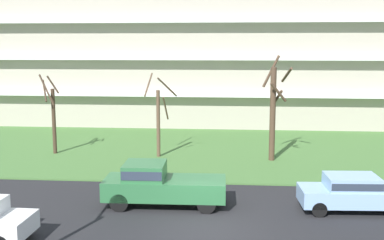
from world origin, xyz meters
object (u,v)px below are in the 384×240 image
at_px(tree_left, 159,118).
at_px(pickup_green_center_left, 159,184).
at_px(sedan_blue_near_left, 351,191).
at_px(tree_center, 274,109).
at_px(tree_far_left, 53,116).

distance_m(tree_left, pickup_green_center_left, 9.39).
relative_size(sedan_blue_near_left, pickup_green_center_left, 0.82).
xyz_separation_m(tree_left, tree_center, (7.15, -0.35, 0.71)).
bearing_deg(sedan_blue_near_left, tree_far_left, -32.28).
xyz_separation_m(tree_center, pickup_green_center_left, (-5.74, -8.80, -2.28)).
relative_size(tree_left, pickup_green_center_left, 0.99).
relative_size(tree_far_left, sedan_blue_near_left, 1.18).
height_order(tree_center, pickup_green_center_left, tree_center).
bearing_deg(pickup_green_center_left, tree_center, -124.24).
bearing_deg(tree_far_left, sedan_blue_near_left, -29.33).
height_order(tree_far_left, tree_left, tree_left).
relative_size(tree_far_left, pickup_green_center_left, 0.97).
bearing_deg(tree_far_left, tree_center, -2.62).
height_order(tree_far_left, pickup_green_center_left, tree_far_left).
bearing_deg(pickup_green_center_left, tree_far_left, -49.41).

